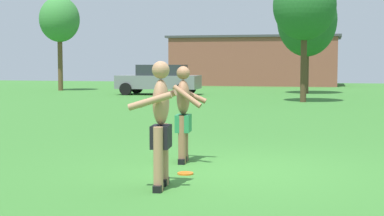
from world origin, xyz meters
The scene contains 9 objects.
ground_plane centered at (0.00, 0.00, 0.00)m, with size 80.00×80.00×0.00m, color #38752D.
player_near centered at (-0.93, 0.59, 0.86)m, with size 0.59×0.63×1.64m.
player_in_black centered at (-0.73, -1.44, 0.91)m, with size 0.65×0.68×1.72m.
frisbee centered at (-0.64, -0.43, 0.01)m, with size 0.25×0.25×0.03m, color orange.
car_gray_mid_lot centered at (-7.34, 20.33, 0.82)m, with size 4.32×2.06×1.58m.
outbuilding_behind_lot centered at (-4.15, 34.92, 1.83)m, with size 12.53×6.21×3.65m.
tree_left_field centered at (0.32, 16.30, 4.08)m, with size 2.67×2.67×5.58m.
tree_behind_players centered at (0.14, 23.25, 4.00)m, with size 3.22×3.22×6.00m.
tree_near_building centered at (-14.46, 23.21, 4.23)m, with size 2.41×2.41×5.63m.
Camera 1 is at (1.50, -8.86, 1.70)m, focal length 54.01 mm.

